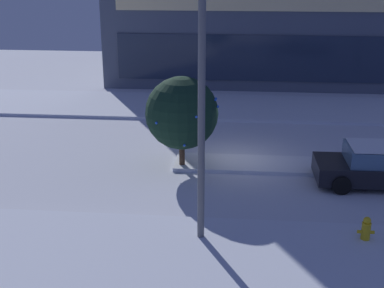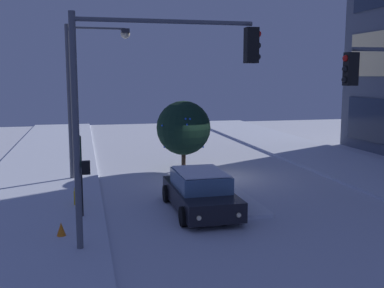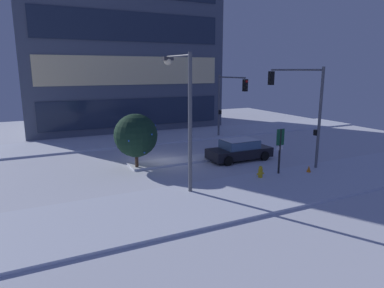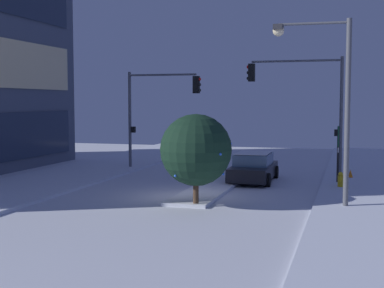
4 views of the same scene
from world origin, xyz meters
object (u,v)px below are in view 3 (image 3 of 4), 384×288
at_px(traffic_light_corner_near_right, 298,98).
at_px(construction_cone, 309,170).
at_px(fire_hydrant, 260,173).
at_px(parking_info_sign, 280,146).
at_px(traffic_light_corner_far_right, 229,96).
at_px(car_near, 239,150).
at_px(street_lamp_arched, 183,102).
at_px(decorated_tree_median, 136,136).

relative_size(traffic_light_corner_near_right, construction_cone, 11.86).
relative_size(fire_hydrant, parking_info_sign, 0.29).
xyz_separation_m(traffic_light_corner_far_right, construction_cone, (-1.11, -11.13, -3.77)).
bearing_deg(car_near, parking_info_sign, -89.49).
xyz_separation_m(street_lamp_arched, decorated_tree_median, (-1.13, 4.77, -2.50)).
bearing_deg(traffic_light_corner_near_right, car_near, 53.96).
relative_size(fire_hydrant, construction_cone, 1.52).
height_order(fire_hydrant, construction_cone, fire_hydrant).
bearing_deg(parking_info_sign, traffic_light_corner_near_right, -58.36).
bearing_deg(decorated_tree_median, parking_info_sign, -35.02).
relative_size(traffic_light_corner_near_right, traffic_light_corner_far_right, 1.11).
distance_m(traffic_light_corner_far_right, street_lamp_arched, 13.71).
height_order(traffic_light_corner_far_right, fire_hydrant, traffic_light_corner_far_right).
xyz_separation_m(traffic_light_corner_far_right, parking_info_sign, (-2.98, -10.53, -2.20)).
bearing_deg(parking_info_sign, street_lamp_arched, 85.53).
relative_size(street_lamp_arched, decorated_tree_median, 1.98).
bearing_deg(street_lamp_arched, construction_cone, -98.97).
height_order(traffic_light_corner_near_right, decorated_tree_median, traffic_light_corner_near_right).
distance_m(street_lamp_arched, fire_hydrant, 6.44).
bearing_deg(traffic_light_corner_near_right, construction_cone, 155.37).
relative_size(traffic_light_corner_far_right, parking_info_sign, 2.03).
distance_m(traffic_light_corner_near_right, parking_info_sign, 4.46).
bearing_deg(traffic_light_corner_far_right, decorated_tree_median, -62.54).
height_order(fire_hydrant, decorated_tree_median, decorated_tree_median).
relative_size(traffic_light_corner_far_right, decorated_tree_median, 1.62).
height_order(street_lamp_arched, parking_info_sign, street_lamp_arched).
relative_size(traffic_light_corner_near_right, decorated_tree_median, 1.80).
xyz_separation_m(traffic_light_corner_near_right, street_lamp_arched, (-9.26, -1.54, 0.22)).
height_order(street_lamp_arched, construction_cone, street_lamp_arched).
bearing_deg(construction_cone, car_near, 112.01).
distance_m(street_lamp_arched, construction_cone, 9.29).
height_order(traffic_light_corner_far_right, decorated_tree_median, traffic_light_corner_far_right).
bearing_deg(decorated_tree_median, traffic_light_corner_near_right, -17.27).
height_order(traffic_light_corner_far_right, street_lamp_arched, street_lamp_arched).
distance_m(traffic_light_corner_near_right, fire_hydrant, 6.45).
bearing_deg(traffic_light_corner_near_right, parking_info_sign, 122.51).
relative_size(car_near, fire_hydrant, 5.64).
height_order(car_near, traffic_light_corner_near_right, traffic_light_corner_near_right).
bearing_deg(car_near, street_lamp_arched, -148.81).
xyz_separation_m(car_near, decorated_tree_median, (-7.30, 0.98, 1.51)).
distance_m(fire_hydrant, construction_cone, 3.39).
height_order(traffic_light_corner_near_right, street_lamp_arched, street_lamp_arched).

